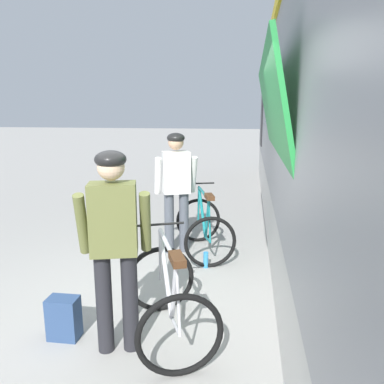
% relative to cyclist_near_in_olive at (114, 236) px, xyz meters
% --- Properties ---
extents(ground_plane, '(80.00, 80.00, 0.00)m').
position_rel_cyclist_near_in_olive_xyz_m(ground_plane, '(-0.03, 0.46, -1.05)').
color(ground_plane, '#A09E99').
extents(cyclist_near_in_olive, '(0.66, 0.41, 1.76)m').
position_rel_cyclist_near_in_olive_xyz_m(cyclist_near_in_olive, '(0.00, 0.00, 0.00)').
color(cyclist_near_in_olive, '#232328').
rests_on(cyclist_near_in_olive, ground).
extents(cyclist_far_in_white, '(0.66, 0.46, 1.76)m').
position_rel_cyclist_near_in_olive_xyz_m(cyclist_far_in_white, '(0.05, 2.38, 0.00)').
color(cyclist_far_in_white, '#4C515B').
rests_on(cyclist_far_in_white, ground).
extents(bicycle_near_silver, '(1.06, 1.26, 0.99)m').
position_rel_cyclist_near_in_olive_xyz_m(bicycle_near_silver, '(0.41, 0.21, -0.65)').
color(bicycle_near_silver, black).
rests_on(bicycle_near_silver, ground).
extents(bicycle_far_teal, '(0.99, 1.23, 0.99)m').
position_rel_cyclist_near_in_olive_xyz_m(bicycle_far_teal, '(0.46, 2.35, -0.65)').
color(bicycle_far_teal, black).
rests_on(bicycle_far_teal, ground).
extents(backpack_on_platform, '(0.28, 0.19, 0.40)m').
position_rel_cyclist_near_in_olive_xyz_m(backpack_on_platform, '(-0.55, 0.08, -0.85)').
color(backpack_on_platform, navy).
rests_on(backpack_on_platform, ground).
extents(water_bottle_near_the_bikes, '(0.07, 0.07, 0.22)m').
position_rel_cyclist_near_in_olive_xyz_m(water_bottle_near_the_bikes, '(0.55, 1.85, -0.95)').
color(water_bottle_near_the_bikes, '#338CCC').
rests_on(water_bottle_near_the_bikes, ground).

